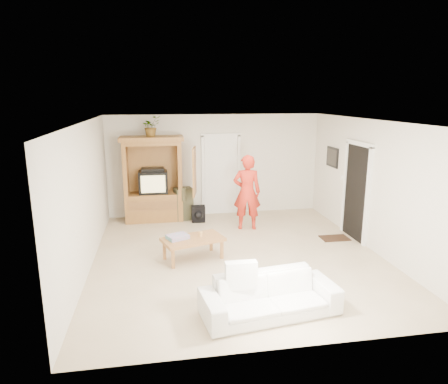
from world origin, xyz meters
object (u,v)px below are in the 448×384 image
object	(u,v)px
coffee_table	(193,241)
armoire	(154,185)
man	(247,192)
sofa	(270,296)

from	to	relation	value
coffee_table	armoire	bearing A→B (deg)	87.07
man	sofa	size ratio (longest dim) A/B	0.90
coffee_table	sofa	bearing A→B (deg)	-85.58
armoire	sofa	distance (m)	5.14
armoire	coffee_table	distance (m)	2.81
coffee_table	man	bearing A→B (deg)	30.82
sofa	coffee_table	world-z (taller)	sofa
armoire	coffee_table	size ratio (longest dim) A/B	1.66
armoire	man	xyz separation A→B (m)	(2.12, -1.06, -0.03)
man	sofa	world-z (taller)	man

